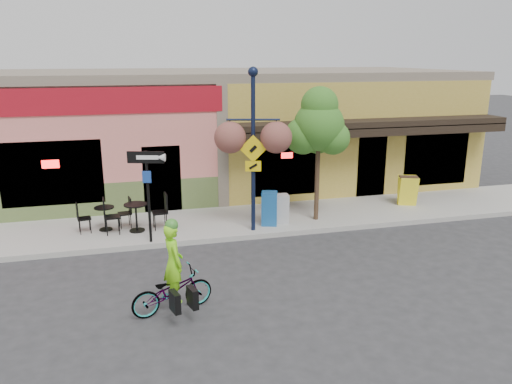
{
  "coord_description": "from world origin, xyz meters",
  "views": [
    {
      "loc": [
        -3.98,
        -12.44,
        5.07
      ],
      "look_at": [
        -0.63,
        0.5,
        1.4
      ],
      "focal_mm": 35.0,
      "sensor_mm": 36.0,
      "label": 1
    }
  ],
  "objects_px": {
    "one_way_sign": "(149,197)",
    "newspaper_box_grey": "(281,209)",
    "bicycle": "(172,291)",
    "newspaper_box_blue": "(269,208)",
    "cyclist_rider": "(174,274)",
    "lamp_post": "(253,151)",
    "street_tree": "(318,154)",
    "building": "(228,127)"
  },
  "relations": [
    {
      "from": "street_tree",
      "to": "building",
      "type": "bearing_deg",
      "value": 103.9
    },
    {
      "from": "cyclist_rider",
      "to": "newspaper_box_grey",
      "type": "xyz_separation_m",
      "value": [
        3.65,
        4.42,
        -0.23
      ]
    },
    {
      "from": "bicycle",
      "to": "newspaper_box_blue",
      "type": "bearing_deg",
      "value": -52.19
    },
    {
      "from": "street_tree",
      "to": "newspaper_box_blue",
      "type": "bearing_deg",
      "value": -174.96
    },
    {
      "from": "lamp_post",
      "to": "newspaper_box_blue",
      "type": "height_order",
      "value": "lamp_post"
    },
    {
      "from": "bicycle",
      "to": "lamp_post",
      "type": "xyz_separation_m",
      "value": [
        2.71,
        3.98,
        2.02
      ]
    },
    {
      "from": "bicycle",
      "to": "street_tree",
      "type": "bearing_deg",
      "value": -62.26
    },
    {
      "from": "newspaper_box_grey",
      "to": "street_tree",
      "type": "relative_size",
      "value": 0.21
    },
    {
      "from": "cyclist_rider",
      "to": "newspaper_box_blue",
      "type": "height_order",
      "value": "cyclist_rider"
    },
    {
      "from": "building",
      "to": "lamp_post",
      "type": "xyz_separation_m",
      "value": [
        -0.61,
        -6.61,
        0.22
      ]
    },
    {
      "from": "newspaper_box_blue",
      "to": "lamp_post",
      "type": "bearing_deg",
      "value": -132.41
    },
    {
      "from": "lamp_post",
      "to": "newspaper_box_blue",
      "type": "bearing_deg",
      "value": 43.36
    },
    {
      "from": "building",
      "to": "newspaper_box_blue",
      "type": "xyz_separation_m",
      "value": [
        -0.03,
        -6.28,
        -1.59
      ]
    },
    {
      "from": "one_way_sign",
      "to": "street_tree",
      "type": "bearing_deg",
      "value": 23.16
    },
    {
      "from": "building",
      "to": "one_way_sign",
      "type": "height_order",
      "value": "building"
    },
    {
      "from": "one_way_sign",
      "to": "street_tree",
      "type": "relative_size",
      "value": 0.61
    },
    {
      "from": "one_way_sign",
      "to": "lamp_post",
      "type": "bearing_deg",
      "value": 19.88
    },
    {
      "from": "lamp_post",
      "to": "one_way_sign",
      "type": "distance_m",
      "value": 3.14
    },
    {
      "from": "lamp_post",
      "to": "newspaper_box_grey",
      "type": "xyz_separation_m",
      "value": [
        0.99,
        0.44,
        -1.88
      ]
    },
    {
      "from": "bicycle",
      "to": "street_tree",
      "type": "height_order",
      "value": "street_tree"
    },
    {
      "from": "cyclist_rider",
      "to": "lamp_post",
      "type": "xyz_separation_m",
      "value": [
        2.66,
        3.98,
        1.66
      ]
    },
    {
      "from": "one_way_sign",
      "to": "newspaper_box_grey",
      "type": "bearing_deg",
      "value": 25.04
    },
    {
      "from": "building",
      "to": "cyclist_rider",
      "type": "relative_size",
      "value": 11.16
    },
    {
      "from": "cyclist_rider",
      "to": "lamp_post",
      "type": "height_order",
      "value": "lamp_post"
    },
    {
      "from": "newspaper_box_grey",
      "to": "lamp_post",
      "type": "bearing_deg",
      "value": -151.04
    },
    {
      "from": "newspaper_box_grey",
      "to": "street_tree",
      "type": "height_order",
      "value": "street_tree"
    },
    {
      "from": "one_way_sign",
      "to": "newspaper_box_grey",
      "type": "xyz_separation_m",
      "value": [
        3.94,
        0.68,
        -0.82
      ]
    },
    {
      "from": "newspaper_box_blue",
      "to": "newspaper_box_grey",
      "type": "height_order",
      "value": "newspaper_box_blue"
    },
    {
      "from": "lamp_post",
      "to": "cyclist_rider",
      "type": "bearing_deg",
      "value": -109.99
    },
    {
      "from": "building",
      "to": "street_tree",
      "type": "relative_size",
      "value": 4.43
    },
    {
      "from": "cyclist_rider",
      "to": "lamp_post",
      "type": "relative_size",
      "value": 0.35
    },
    {
      "from": "street_tree",
      "to": "one_way_sign",
      "type": "bearing_deg",
      "value": -172.11
    },
    {
      "from": "lamp_post",
      "to": "street_tree",
      "type": "xyz_separation_m",
      "value": [
        2.13,
        0.47,
        -0.27
      ]
    },
    {
      "from": "building",
      "to": "cyclist_rider",
      "type": "distance_m",
      "value": 11.17
    },
    {
      "from": "building",
      "to": "cyclist_rider",
      "type": "bearing_deg",
      "value": -107.15
    },
    {
      "from": "lamp_post",
      "to": "bicycle",
      "type": "bearing_deg",
      "value": -110.48
    },
    {
      "from": "one_way_sign",
      "to": "newspaper_box_grey",
      "type": "distance_m",
      "value": 4.08
    },
    {
      "from": "bicycle",
      "to": "newspaper_box_blue",
      "type": "relative_size",
      "value": 1.67
    },
    {
      "from": "building",
      "to": "newspaper_box_grey",
      "type": "relative_size",
      "value": 20.79
    },
    {
      "from": "newspaper_box_blue",
      "to": "street_tree",
      "type": "relative_size",
      "value": 0.25
    },
    {
      "from": "lamp_post",
      "to": "newspaper_box_grey",
      "type": "relative_size",
      "value": 5.3
    },
    {
      "from": "bicycle",
      "to": "street_tree",
      "type": "relative_size",
      "value": 0.41
    }
  ]
}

